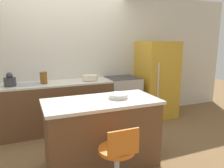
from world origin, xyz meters
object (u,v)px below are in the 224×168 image
Objects in this scene: refrigerator at (157,79)px; oven_range at (122,99)px; mixing_bowl at (90,78)px; stool_chair at (118,162)px; kettle at (10,81)px.

oven_range is at bearing 177.45° from refrigerator.
oven_range is at bearing 2.43° from mixing_bowl.
mixing_bowl is at bearing 81.23° from stool_chair.
mixing_bowl reaches higher than oven_range.
refrigerator is at bearing -0.23° from mixing_bowl.
stool_chair is (-1.02, -2.08, -0.06)m from oven_range.
kettle reaches higher than mixing_bowl.
kettle is (-1.08, 2.05, 0.60)m from stool_chair.
oven_range is 2.32m from stool_chair.
kettle is at bearing 117.78° from stool_chair.
stool_chair is 2.15m from mixing_bowl.
mixing_bowl is (1.40, 0.00, -0.04)m from kettle.
kettle is (-2.90, 0.01, 0.18)m from refrigerator.
mixing_bowl is at bearing -177.57° from oven_range.
mixing_bowl is at bearing 0.00° from kettle.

